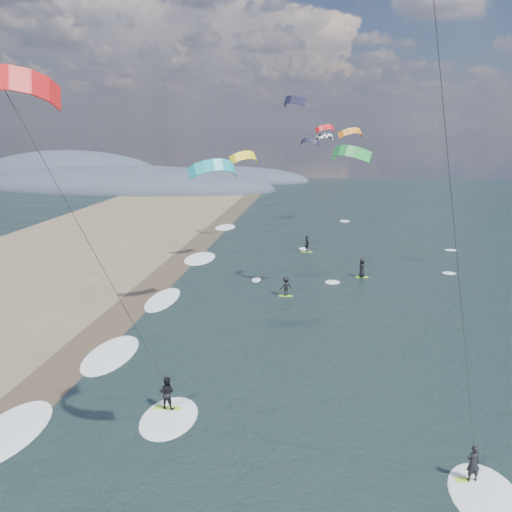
# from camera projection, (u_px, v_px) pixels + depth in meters

# --- Properties ---
(wet_sand_strip) EXTENTS (3.00, 240.00, 0.00)m
(wet_sand_strip) POSITION_uv_depth(u_px,v_px,m) (40.00, 391.00, 29.36)
(wet_sand_strip) COLOR #382D23
(wet_sand_strip) RESTS_ON ground
(coastal_hills) EXTENTS (80.00, 41.00, 15.00)m
(coastal_hills) POSITION_uv_depth(u_px,v_px,m) (116.00, 185.00, 127.95)
(coastal_hills) COLOR #3D4756
(coastal_hills) RESTS_ON ground
(kitesurfer_near_a) EXTENTS (7.55, 9.14, 19.82)m
(kitesurfer_near_a) POSITION_uv_depth(u_px,v_px,m) (442.00, 69.00, 14.29)
(kitesurfer_near_a) COLOR #97E027
(kitesurfer_near_a) RESTS_ON ground
(kitesurfer_near_b) EXTENTS (7.04, 8.69, 15.82)m
(kitesurfer_near_b) POSITION_uv_depth(u_px,v_px,m) (66.00, 210.00, 21.32)
(kitesurfer_near_b) COLOR #97E027
(kitesurfer_near_b) RESTS_ON ground
(far_kitesurfers) EXTENTS (7.45, 17.27, 1.81)m
(far_kitesurfers) POSITION_uv_depth(u_px,v_px,m) (319.00, 268.00, 50.96)
(far_kitesurfers) COLOR #97E027
(far_kitesurfers) RESTS_ON ground
(bg_kite_field) EXTENTS (14.10, 68.38, 6.48)m
(bg_kite_field) POSITION_uv_depth(u_px,v_px,m) (312.00, 136.00, 68.17)
(bg_kite_field) COLOR black
(bg_kite_field) RESTS_ON ground
(shoreline_surf) EXTENTS (2.40, 79.40, 0.11)m
(shoreline_surf) POSITION_uv_depth(u_px,v_px,m) (98.00, 356.00, 33.80)
(shoreline_surf) COLOR white
(shoreline_surf) RESTS_ON ground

